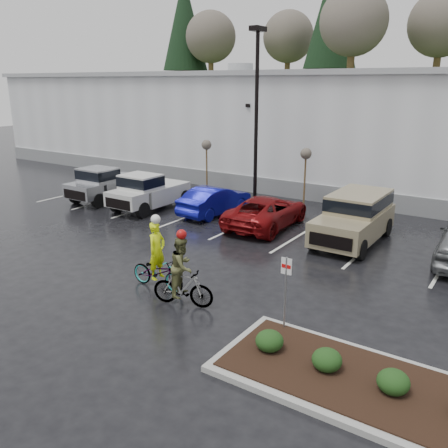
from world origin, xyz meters
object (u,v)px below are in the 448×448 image
Objects in this scene: car_blue at (215,200)px; cyclist_olive at (183,279)px; suv_tan at (353,219)px; sapling_west at (207,148)px; pickup_silver at (111,183)px; pickup_white at (153,190)px; sapling_mid at (306,157)px; fire_lane_sign at (286,285)px; cyclist_hivis at (158,266)px; car_red at (267,211)px; lamppost at (257,99)px.

car_blue is 1.82× the size of cyclist_olive.
suv_tan is at bearing -179.27° from car_blue.
sapling_west is 6.06m from pickup_silver.
pickup_silver is 3.33m from pickup_white.
fire_lane_sign is at bearing -67.51° from sapling_mid.
cyclist_hivis is at bearing -47.22° from pickup_white.
fire_lane_sign reaches higher than suv_tan.
cyclist_olive is at bearing -176.51° from fire_lane_sign.
car_red is (6.77, 0.35, -0.25)m from pickup_white.
lamppost is 5.79m from car_blue.
sapling_west is 0.63× the size of suv_tan.
cyclist_olive is at bearing -43.78° from pickup_white.
suv_tan is (4.24, -4.36, -1.70)m from sapling_mid.
pickup_white is 10.55m from cyclist_hivis.
cyclist_olive is at bearing -56.89° from sapling_west.
suv_tan reaches higher than car_blue.
pickup_silver reaches higher than car_blue.
lamppost is at bearing 41.69° from pickup_white.
sapling_west is at bearing -36.24° from car_red.
car_blue is 9.29m from cyclist_hivis.
cyclist_hivis is (0.39, -8.09, 0.04)m from car_red.
pickup_silver is (-15.30, 8.17, -0.43)m from fire_lane_sign.
fire_lane_sign is at bearing -82.82° from suv_tan.
cyclist_olive is at bearing -69.54° from lamppost.
sapling_west reaches higher than cyclist_hivis.
sapling_mid is at bearing 134.16° from suv_tan.
lamppost is 4.00m from sapling_mid.
suv_tan is at bearing 1.85° from pickup_white.
cyclist_olive reaches higher than pickup_white.
pickup_silver is at bearing -154.20° from lamppost.
pickup_white is 3.61m from car_blue.
suv_tan reaches higher than pickup_silver.
lamppost is 6.53m from car_red.
suv_tan is (6.74, -3.36, -4.66)m from lamppost.
pickup_silver is at bearing 10.15° from car_blue.
suv_tan is at bearing -25.48° from cyclist_hivis.
cyclist_hivis is (6.99, -12.45, -1.96)m from sapling_west.
suv_tan is (7.40, -0.45, 0.30)m from car_blue.
lamppost is 2.09× the size of car_blue.
suv_tan reaches higher than car_red.
pickup_silver is at bearing -155.18° from sapling_mid.
lamppost is 1.76× the size of car_red.
cyclist_hivis is at bearing -87.73° from sapling_mid.
cyclist_olive reaches higher than suv_tan.
fire_lane_sign is 0.42× the size of pickup_white.
cyclist_olive is (8.65, -8.29, -0.10)m from pickup_white.
lamppost is at bearing 123.46° from fire_lane_sign.
car_red is at bearing 1.49° from pickup_silver.
fire_lane_sign is 3.37m from cyclist_olive.
sapling_west is at bearing 17.20° from cyclist_olive.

